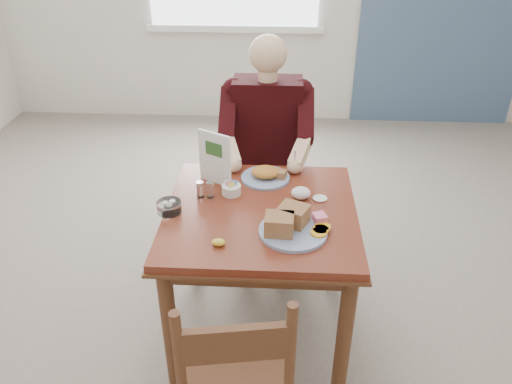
# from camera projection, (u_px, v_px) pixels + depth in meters

# --- Properties ---
(floor) EXTENTS (6.00, 6.00, 0.00)m
(floor) POSITION_uv_depth(u_px,v_px,m) (260.00, 324.00, 2.74)
(floor) COLOR #6C6257
(floor) RESTS_ON ground
(lemon_wedge) EXTENTS (0.06, 0.05, 0.03)m
(lemon_wedge) POSITION_uv_depth(u_px,v_px,m) (219.00, 242.00, 2.10)
(lemon_wedge) COLOR yellow
(lemon_wedge) RESTS_ON table
(napkin) EXTENTS (0.10, 0.08, 0.06)m
(napkin) POSITION_uv_depth(u_px,v_px,m) (301.00, 193.00, 2.43)
(napkin) COLOR white
(napkin) RESTS_ON table
(metal_dish) EXTENTS (0.08, 0.08, 0.01)m
(metal_dish) POSITION_uv_depth(u_px,v_px,m) (320.00, 199.00, 2.43)
(metal_dish) COLOR silver
(metal_dish) RESTS_ON table
(table) EXTENTS (0.92, 0.92, 0.75)m
(table) POSITION_uv_depth(u_px,v_px,m) (261.00, 229.00, 2.41)
(table) COLOR maroon
(table) RESTS_ON ground
(chair_far) EXTENTS (0.42, 0.42, 0.95)m
(chair_far) POSITION_uv_depth(u_px,v_px,m) (267.00, 178.00, 3.18)
(chair_far) COLOR #59311D
(chair_far) RESTS_ON ground
(chair_near) EXTENTS (0.48, 0.48, 0.95)m
(chair_near) POSITION_uv_depth(u_px,v_px,m) (235.00, 377.00, 1.86)
(chair_near) COLOR #59311D
(chair_near) RESTS_ON ground
(diner) EXTENTS (0.53, 0.56, 1.39)m
(diner) POSITION_uv_depth(u_px,v_px,m) (267.00, 136.00, 2.93)
(diner) COLOR tan
(diner) RESTS_ON chair_far
(near_plate) EXTENTS (0.36, 0.36, 0.10)m
(near_plate) POSITION_uv_depth(u_px,v_px,m) (291.00, 224.00, 2.18)
(near_plate) COLOR white
(near_plate) RESTS_ON table
(far_plate) EXTENTS (0.32, 0.32, 0.07)m
(far_plate) POSITION_uv_depth(u_px,v_px,m) (266.00, 175.00, 2.60)
(far_plate) COLOR white
(far_plate) RESTS_ON table
(caddy) EXTENTS (0.11, 0.11, 0.07)m
(caddy) POSITION_uv_depth(u_px,v_px,m) (231.00, 189.00, 2.47)
(caddy) COLOR white
(caddy) RESTS_ON table
(shakers) EXTENTS (0.09, 0.04, 0.08)m
(shakers) POSITION_uv_depth(u_px,v_px,m) (205.00, 189.00, 2.43)
(shakers) COLOR white
(shakers) RESTS_ON table
(creamer) EXTENTS (0.14, 0.14, 0.05)m
(creamer) POSITION_uv_depth(u_px,v_px,m) (169.00, 207.00, 2.32)
(creamer) COLOR white
(creamer) RESTS_ON table
(menu) EXTENTS (0.17, 0.11, 0.28)m
(menu) POSITION_uv_depth(u_px,v_px,m) (215.00, 158.00, 2.51)
(menu) COLOR white
(menu) RESTS_ON table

